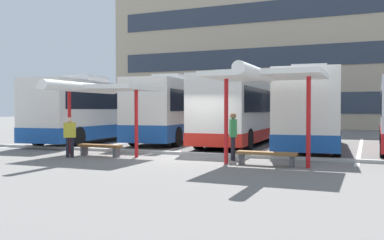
{
  "coord_description": "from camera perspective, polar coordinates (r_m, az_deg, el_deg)",
  "views": [
    {
      "loc": [
        6.28,
        -14.94,
        1.83
      ],
      "look_at": [
        -1.08,
        2.71,
        1.36
      ],
      "focal_mm": 39.46,
      "sensor_mm": 36.0,
      "label": 1
    }
  ],
  "objects": [
    {
      "name": "coach_bus_0",
      "position": [
        25.33,
        -12.27,
        1.11
      ],
      "size": [
        3.55,
        11.8,
        3.68
      ],
      "color": "silver",
      "rests_on": "ground"
    },
    {
      "name": "lane_stripe_3",
      "position": [
        22.06,
        11.36,
        -3.38
      ],
      "size": [
        0.16,
        14.0,
        0.01
      ],
      "primitive_type": "cube",
      "color": "white",
      "rests_on": "ground"
    },
    {
      "name": "coach_bus_1",
      "position": [
        24.68,
        -1.71,
        1.17
      ],
      "size": [
        3.58,
        11.12,
        3.74
      ],
      "color": "silver",
      "rests_on": "ground"
    },
    {
      "name": "waiting_shelter_1",
      "position": [
        13.69,
        9.71,
        5.73
      ],
      "size": [
        3.7,
        4.66,
        3.1
      ],
      "color": "red",
      "rests_on": "ground"
    },
    {
      "name": "bench_1",
      "position": [
        14.1,
        10.02,
        -4.68
      ],
      "size": [
        2.0,
        0.49,
        0.45
      ],
      "color": "brown",
      "rests_on": "ground"
    },
    {
      "name": "lane_stripe_0",
      "position": [
        27.05,
        -14.32,
        -2.51
      ],
      "size": [
        0.16,
        14.0,
        0.01
      ],
      "primitive_type": "cube",
      "color": "white",
      "rests_on": "ground"
    },
    {
      "name": "platform_kerb",
      "position": [
        16.96,
        0.76,
        -4.6
      ],
      "size": [
        44.0,
        0.24,
        0.12
      ],
      "primitive_type": "cube",
      "color": "#ADADA8",
      "rests_on": "ground"
    },
    {
      "name": "waiting_passenger_0",
      "position": [
        16.85,
        -16.19,
        -1.91
      ],
      "size": [
        0.49,
        0.43,
        1.54
      ],
      "color": "black",
      "rests_on": "ground"
    },
    {
      "name": "bench_0",
      "position": [
        17.12,
        -12.33,
        -3.63
      ],
      "size": [
        1.89,
        0.51,
        0.45
      ],
      "color": "brown",
      "rests_on": "ground"
    },
    {
      "name": "coach_bus_3",
      "position": [
        21.03,
        15.77,
        1.23
      ],
      "size": [
        3.33,
        10.85,
        3.79
      ],
      "color": "silver",
      "rests_on": "ground"
    },
    {
      "name": "ground_plane",
      "position": [
        16.31,
        -0.16,
        -5.05
      ],
      "size": [
        160.0,
        160.0,
        0.0
      ],
      "primitive_type": "plane",
      "color": "slate"
    },
    {
      "name": "coach_bus_2",
      "position": [
        22.54,
        6.75,
        1.29
      ],
      "size": [
        2.95,
        10.49,
        3.77
      ],
      "color": "silver",
      "rests_on": "ground"
    },
    {
      "name": "lane_stripe_1",
      "position": [
        24.87,
        -6.96,
        -2.82
      ],
      "size": [
        0.16,
        14.0,
        0.01
      ],
      "primitive_type": "cube",
      "color": "white",
      "rests_on": "ground"
    },
    {
      "name": "lane_stripe_4",
      "position": [
        21.64,
        21.77,
        -3.54
      ],
      "size": [
        0.16,
        14.0,
        0.01
      ],
      "primitive_type": "cube",
      "color": "white",
      "rests_on": "ground"
    },
    {
      "name": "terminal_building",
      "position": [
        47.5,
        15.05,
        10.01
      ],
      "size": [
        40.2,
        11.55,
        20.67
      ],
      "color": "tan",
      "rests_on": "ground"
    },
    {
      "name": "waiting_passenger_1",
      "position": [
        15.27,
        5.57,
        -1.71
      ],
      "size": [
        0.4,
        0.54,
        1.72
      ],
      "color": "black",
      "rests_on": "ground"
    },
    {
      "name": "waiting_shelter_0",
      "position": [
        16.95,
        -12.65,
        4.06
      ],
      "size": [
        4.17,
        4.69,
        2.84
      ],
      "color": "red",
      "rests_on": "ground"
    },
    {
      "name": "lane_stripe_2",
      "position": [
        23.17,
        1.64,
        -3.12
      ],
      "size": [
        0.16,
        14.0,
        0.01
      ],
      "primitive_type": "cube",
      "color": "white",
      "rests_on": "ground"
    }
  ]
}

